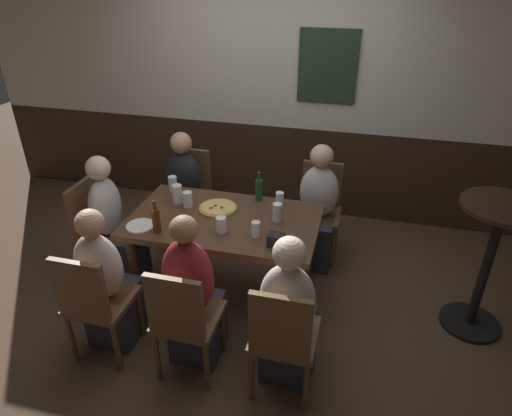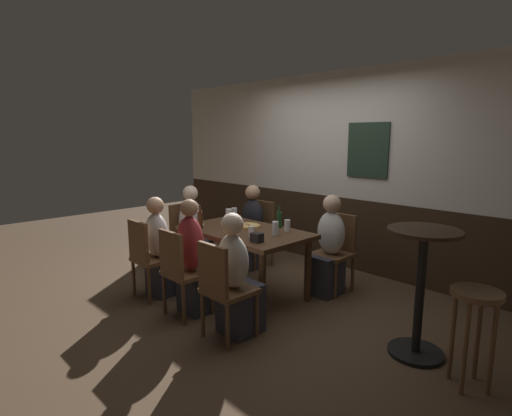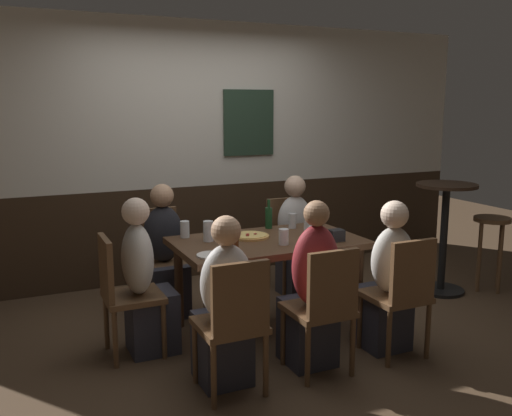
# 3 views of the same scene
# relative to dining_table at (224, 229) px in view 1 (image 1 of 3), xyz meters

# --- Properties ---
(ground_plane) EXTENTS (12.00, 12.00, 0.00)m
(ground_plane) POSITION_rel_dining_table_xyz_m (0.00, 0.00, -0.65)
(ground_plane) COLOR #4C3826
(wall_back) EXTENTS (6.40, 0.13, 2.60)m
(wall_back) POSITION_rel_dining_table_xyz_m (0.00, 1.65, 0.65)
(wall_back) COLOR #332316
(wall_back) RESTS_ON ground_plane
(dining_table) EXTENTS (1.44, 0.86, 0.74)m
(dining_table) POSITION_rel_dining_table_xyz_m (0.00, 0.00, 0.00)
(dining_table) COLOR #472D1C
(dining_table) RESTS_ON ground_plane
(chair_head_west) EXTENTS (0.40, 0.40, 0.88)m
(chair_head_west) POSITION_rel_dining_table_xyz_m (-1.14, 0.00, -0.15)
(chair_head_west) COLOR brown
(chair_head_west) RESTS_ON ground_plane
(chair_left_near) EXTENTS (0.40, 0.40, 0.88)m
(chair_left_near) POSITION_rel_dining_table_xyz_m (-0.64, -0.84, -0.15)
(chair_left_near) COLOR brown
(chair_left_near) RESTS_ON ground_plane
(chair_right_far) EXTENTS (0.40, 0.40, 0.88)m
(chair_right_far) POSITION_rel_dining_table_xyz_m (0.64, 0.84, -0.15)
(chair_right_far) COLOR brown
(chair_right_far) RESTS_ON ground_plane
(chair_left_far) EXTENTS (0.40, 0.40, 0.88)m
(chair_left_far) POSITION_rel_dining_table_xyz_m (-0.64, 0.84, -0.15)
(chair_left_far) COLOR brown
(chair_left_far) RESTS_ON ground_plane
(chair_mid_near) EXTENTS (0.40, 0.40, 0.88)m
(chair_mid_near) POSITION_rel_dining_table_xyz_m (0.00, -0.84, -0.15)
(chair_mid_near) COLOR brown
(chair_mid_near) RESTS_ON ground_plane
(chair_right_near) EXTENTS (0.40, 0.40, 0.88)m
(chair_right_near) POSITION_rel_dining_table_xyz_m (0.64, -0.84, -0.15)
(chair_right_near) COLOR brown
(chair_right_near) RESTS_ON ground_plane
(person_head_west) EXTENTS (0.37, 0.34, 1.14)m
(person_head_west) POSITION_rel_dining_table_xyz_m (-0.98, 0.00, -0.17)
(person_head_west) COLOR #2D2D38
(person_head_west) RESTS_ON ground_plane
(person_left_near) EXTENTS (0.34, 0.37, 1.12)m
(person_left_near) POSITION_rel_dining_table_xyz_m (-0.64, -0.68, -0.18)
(person_left_near) COLOR #2D2D38
(person_left_near) RESTS_ON ground_plane
(person_right_far) EXTENTS (0.34, 0.37, 1.13)m
(person_right_far) POSITION_rel_dining_table_xyz_m (0.64, 0.68, -0.17)
(person_right_far) COLOR #2D2D38
(person_right_far) RESTS_ON ground_plane
(person_left_far) EXTENTS (0.34, 0.37, 1.12)m
(person_left_far) POSITION_rel_dining_table_xyz_m (-0.64, 0.68, -0.18)
(person_left_far) COLOR #2D2D38
(person_left_far) RESTS_ON ground_plane
(person_mid_near) EXTENTS (0.34, 0.37, 1.16)m
(person_mid_near) POSITION_rel_dining_table_xyz_m (0.00, -0.68, -0.16)
(person_mid_near) COLOR #2D2D38
(person_mid_near) RESTS_ON ground_plane
(person_right_near) EXTENTS (0.34, 0.37, 1.12)m
(person_right_near) POSITION_rel_dining_table_xyz_m (0.64, -0.68, -0.18)
(person_right_near) COLOR #2D2D38
(person_right_near) RESTS_ON ground_plane
(pizza) EXTENTS (0.30, 0.30, 0.03)m
(pizza) POSITION_rel_dining_table_xyz_m (-0.09, 0.13, 0.10)
(pizza) COLOR tan
(pizza) RESTS_ON dining_table
(beer_glass_tall) EXTENTS (0.08, 0.08, 0.16)m
(beer_glass_tall) POSITION_rel_dining_table_xyz_m (-0.44, 0.14, 0.16)
(beer_glass_tall) COLOR silver
(beer_glass_tall) RESTS_ON dining_table
(pint_glass_amber) EXTENTS (0.07, 0.07, 0.14)m
(pint_glass_amber) POSITION_rel_dining_table_xyz_m (0.40, 0.07, 0.15)
(pint_glass_amber) COLOR silver
(pint_glass_amber) RESTS_ON dining_table
(highball_clear) EXTENTS (0.07, 0.07, 0.13)m
(highball_clear) POSITION_rel_dining_table_xyz_m (0.37, 0.28, 0.15)
(highball_clear) COLOR silver
(highball_clear) RESTS_ON dining_table
(beer_glass_half) EXTENTS (0.07, 0.07, 0.13)m
(beer_glass_half) POSITION_rel_dining_table_xyz_m (-0.56, 0.34, 0.15)
(beer_glass_half) COLOR silver
(beer_glass_half) RESTS_ON dining_table
(pint_glass_pale) EXTENTS (0.08, 0.08, 0.13)m
(pint_glass_pale) POSITION_rel_dining_table_xyz_m (-0.33, 0.11, 0.15)
(pint_glass_pale) COLOR silver
(pint_glass_pale) RESTS_ON dining_table
(pint_glass_stout) EXTENTS (0.06, 0.06, 0.12)m
(pint_glass_stout) POSITION_rel_dining_table_xyz_m (0.30, -0.18, 0.14)
(pint_glass_stout) COLOR silver
(pint_glass_stout) RESTS_ON dining_table
(tumbler_short) EXTENTS (0.08, 0.08, 0.12)m
(tumbler_short) POSITION_rel_dining_table_xyz_m (0.04, -0.19, 0.14)
(tumbler_short) COLOR silver
(tumbler_short) RESTS_ON dining_table
(beer_bottle_green) EXTENTS (0.06, 0.06, 0.25)m
(beer_bottle_green) POSITION_rel_dining_table_xyz_m (0.18, 0.36, 0.19)
(beer_bottle_green) COLOR #194723
(beer_bottle_green) RESTS_ON dining_table
(beer_bottle_brown) EXTENTS (0.06, 0.06, 0.26)m
(beer_bottle_brown) POSITION_rel_dining_table_xyz_m (-0.41, -0.30, 0.19)
(beer_bottle_brown) COLOR #42230F
(beer_bottle_brown) RESTS_ON dining_table
(plate_white_large) EXTENTS (0.21, 0.21, 0.01)m
(plate_white_large) POSITION_rel_dining_table_xyz_m (-0.56, -0.27, 0.10)
(plate_white_large) COLOR white
(plate_white_large) RESTS_ON dining_table
(condiment_caddy) EXTENTS (0.11, 0.09, 0.09)m
(condiment_caddy) POSITION_rel_dining_table_xyz_m (0.46, -0.26, 0.14)
(condiment_caddy) COLOR black
(condiment_caddy) RESTS_ON dining_table
(side_bar_table) EXTENTS (0.56, 0.56, 1.05)m
(side_bar_table) POSITION_rel_dining_table_xyz_m (1.92, 0.13, -0.03)
(side_bar_table) COLOR black
(side_bar_table) RESTS_ON ground_plane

